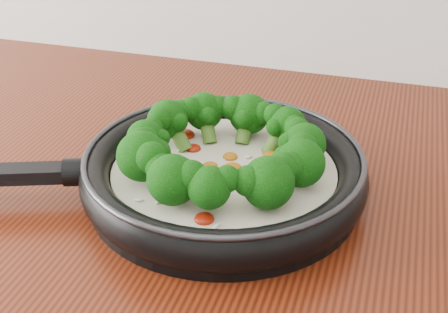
% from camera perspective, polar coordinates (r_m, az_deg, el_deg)
% --- Properties ---
extents(skillet, '(0.55, 0.43, 0.10)m').
position_cam_1_polar(skillet, '(0.69, -0.25, -1.03)').
color(skillet, black).
rests_on(skillet, counter).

